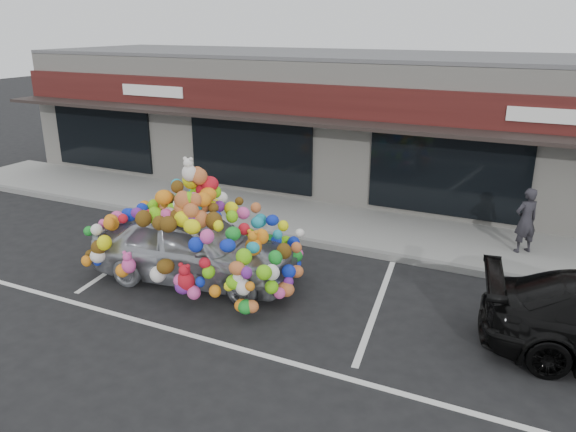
% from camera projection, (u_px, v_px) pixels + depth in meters
% --- Properties ---
extents(ground, '(90.00, 90.00, 0.00)m').
position_uv_depth(ground, '(248.00, 282.00, 11.94)').
color(ground, black).
rests_on(ground, ground).
extents(shop_building, '(24.00, 7.20, 4.31)m').
position_uv_depth(shop_building, '(374.00, 122.00, 18.41)').
color(shop_building, beige).
rests_on(shop_building, ground).
extents(sidewalk, '(26.00, 3.00, 0.15)m').
position_uv_depth(sidewalk, '(320.00, 222.00, 15.32)').
color(sidewalk, gray).
rests_on(sidewalk, ground).
extents(kerb, '(26.00, 0.18, 0.16)m').
position_uv_depth(kerb, '(297.00, 240.00, 14.04)').
color(kerb, slate).
rests_on(kerb, ground).
extents(parking_stripe_left, '(0.73, 4.37, 0.01)m').
position_uv_depth(parking_stripe_left, '(136.00, 253.00, 13.43)').
color(parking_stripe_left, silver).
rests_on(parking_stripe_left, ground).
extents(parking_stripe_mid, '(0.73, 4.37, 0.01)m').
position_uv_depth(parking_stripe_mid, '(377.00, 305.00, 10.95)').
color(parking_stripe_mid, silver).
rests_on(parking_stripe_mid, ground).
extents(lane_line, '(14.00, 0.12, 0.01)m').
position_uv_depth(lane_line, '(284.00, 361.00, 9.16)').
color(lane_line, silver).
rests_on(lane_line, ground).
extents(toy_car, '(3.16, 4.87, 2.71)m').
position_uv_depth(toy_car, '(194.00, 239.00, 11.80)').
color(toy_car, '#9A9DA4').
rests_on(toy_car, ground).
extents(pedestrian_a, '(0.67, 0.65, 1.55)m').
position_uv_depth(pedestrian_a, '(526.00, 220.00, 12.91)').
color(pedestrian_a, '#222327').
rests_on(pedestrian_a, sidewalk).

